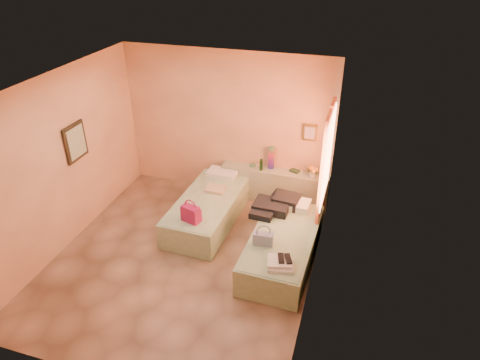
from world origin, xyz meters
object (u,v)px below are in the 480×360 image
Objects in this scene: water_bottle at (261,165)px; headboard_ledge at (274,185)px; flower_vase at (312,171)px; magenta_handbag at (191,213)px; towel_stack at (281,264)px; green_book at (295,171)px; blue_handbag at (263,239)px; bed_left at (208,210)px; bed_right at (282,248)px.

headboard_ledge is at bearing 10.93° from water_bottle.
water_bottle is at bearing -179.79° from flower_vase.
towel_stack is (1.60, -0.66, -0.09)m from magenta_handbag.
water_bottle is 1.27× the size of green_book.
headboard_ledge is 6.79× the size of magenta_handbag.
water_bottle is 2.04m from blue_handbag.
magenta_handbag is at bearing -118.75° from headboard_ledge.
flower_vase reaches higher than headboard_ledge.
water_bottle reaches higher than headboard_ledge.
bed_left is at bearing -116.53° from green_book.
bed_left is 6.65× the size of blue_handbag.
headboard_ledge is 0.84m from flower_vase.
flower_vase is at bearing 88.42° from towel_stack.
bed_right is 1.83m from green_book.
bed_right is 6.65× the size of blue_handbag.
towel_stack is at bearing -75.28° from headboard_ledge.
bed_left is at bearing 158.44° from bed_right.
headboard_ledge is at bearing 49.39° from bed_left.
magenta_handbag is at bearing -175.59° from bed_right.
bed_right is at bearing -72.84° from headboard_ledge.
magenta_handbag is (-1.49, -0.06, 0.39)m from bed_right.
green_book is (-0.16, 1.77, 0.41)m from bed_right.
green_book is at bearing 11.58° from headboard_ledge.
headboard_ledge is at bearing 77.26° from magenta_handbag.
bed_right is at bearing 98.79° from towel_stack.
flower_vase is (0.70, -0.05, 0.46)m from headboard_ledge.
water_bottle is 1.86m from magenta_handbag.
towel_stack is (-0.07, -2.38, -0.23)m from flower_vase.
flower_vase is at bearing 0.21° from water_bottle.
green_book reaches higher than towel_stack.
water_bottle is at bearing 110.64° from towel_stack.
flower_vase is (0.96, 0.00, 0.02)m from water_bottle.
magenta_handbag is 1.27m from blue_handbag.
water_bottle is 0.74× the size of magenta_handbag.
green_book is at bearing 70.14° from magenta_handbag.
towel_stack is at bearing -79.21° from bed_right.
green_book reaches higher than bed_left.
towel_stack is (0.64, -2.42, 0.23)m from headboard_ledge.
headboard_ledge is 5.86× the size of towel_stack.
magenta_handbag is at bearing -134.20° from flower_vase.
bed_right is at bearing -61.53° from green_book.
magenta_handbag is 0.86× the size of towel_stack.
flower_vase reaches higher than bed_left.
flower_vase is at bearing 61.81° from magenta_handbag.
flower_vase is at bearing 85.88° from bed_right.
towel_stack is at bearing -91.58° from flower_vase.
magenta_handbag is (-1.67, -1.72, -0.14)m from flower_vase.
headboard_ledge reaches higher than towel_stack.
bed_right is 8.92× the size of water_bottle.
flower_vase is (1.67, 1.00, 0.53)m from bed_left.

